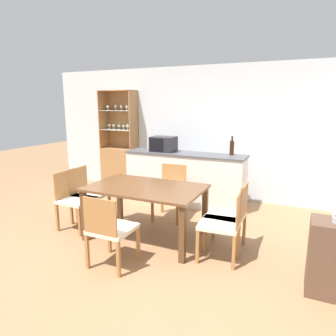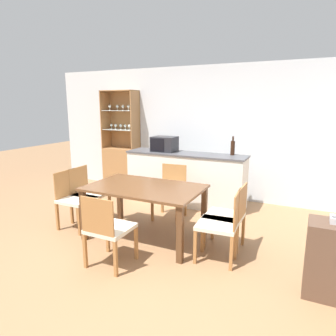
{
  "view_description": "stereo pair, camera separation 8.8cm",
  "coord_description": "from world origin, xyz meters",
  "px_view_note": "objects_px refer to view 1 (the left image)",
  "views": [
    {
      "loc": [
        1.94,
        -3.05,
        1.83
      ],
      "look_at": [
        0.01,
        1.16,
        0.83
      ],
      "focal_mm": 32.0,
      "sensor_mm": 36.0,
      "label": 1
    },
    {
      "loc": [
        2.02,
        -3.01,
        1.83
      ],
      "look_at": [
        0.01,
        1.16,
        0.83
      ],
      "focal_mm": 32.0,
      "sensor_mm": 36.0,
      "label": 2
    }
  ],
  "objects_px": {
    "dining_chair_side_right_far": "(229,216)",
    "dining_chair_side_left_far": "(88,194)",
    "dining_table": "(146,193)",
    "display_cabinet": "(120,160)",
    "wine_bottle": "(232,147)",
    "dining_chair_head_near": "(110,229)",
    "dining_chair_head_far": "(170,191)",
    "side_cabinet": "(335,259)",
    "dining_chair_side_right_near": "(223,224)",
    "dining_chair_side_left_near": "(75,199)",
    "microwave": "(163,144)"
  },
  "relations": [
    {
      "from": "dining_chair_side_right_far",
      "to": "dining_chair_side_left_far",
      "type": "distance_m",
      "value": 2.23
    },
    {
      "from": "dining_chair_side_right_far",
      "to": "dining_table",
      "type": "bearing_deg",
      "value": 97.85
    },
    {
      "from": "display_cabinet",
      "to": "dining_chair_side_left_far",
      "type": "distance_m",
      "value": 2.03
    },
    {
      "from": "dining_table",
      "to": "wine_bottle",
      "type": "relative_size",
      "value": 4.74
    },
    {
      "from": "dining_chair_head_near",
      "to": "dining_chair_head_far",
      "type": "bearing_deg",
      "value": 90.24
    },
    {
      "from": "wine_bottle",
      "to": "side_cabinet",
      "type": "height_order",
      "value": "wine_bottle"
    },
    {
      "from": "display_cabinet",
      "to": "dining_chair_side_right_near",
      "type": "xyz_separation_m",
      "value": [
        2.89,
        -2.2,
        -0.16
      ]
    },
    {
      "from": "dining_chair_head_near",
      "to": "dining_chair_side_left_near",
      "type": "xyz_separation_m",
      "value": [
        -1.12,
        0.68,
        0.0
      ]
    },
    {
      "from": "microwave",
      "to": "dining_chair_side_left_near",
      "type": "bearing_deg",
      "value": -109.72
    },
    {
      "from": "dining_chair_side_left_far",
      "to": "wine_bottle",
      "type": "distance_m",
      "value": 2.54
    },
    {
      "from": "dining_chair_head_far",
      "to": "dining_chair_side_left_near",
      "type": "bearing_deg",
      "value": 37.08
    },
    {
      "from": "dining_chair_side_left_far",
      "to": "dining_table",
      "type": "bearing_deg",
      "value": 81.33
    },
    {
      "from": "dining_chair_head_far",
      "to": "side_cabinet",
      "type": "height_order",
      "value": "dining_chair_head_far"
    },
    {
      "from": "dining_chair_head_near",
      "to": "dining_chair_side_right_near",
      "type": "relative_size",
      "value": 1.0
    },
    {
      "from": "dining_chair_head_near",
      "to": "dining_chair_side_right_near",
      "type": "distance_m",
      "value": 1.31
    },
    {
      "from": "dining_chair_side_left_far",
      "to": "wine_bottle",
      "type": "bearing_deg",
      "value": 128.94
    },
    {
      "from": "dining_chair_side_left_near",
      "to": "wine_bottle",
      "type": "relative_size",
      "value": 2.62
    },
    {
      "from": "dining_chair_side_right_near",
      "to": "dining_table",
      "type": "bearing_deg",
      "value": 78.34
    },
    {
      "from": "dining_chair_head_near",
      "to": "microwave",
      "type": "distance_m",
      "value": 2.56
    },
    {
      "from": "display_cabinet",
      "to": "dining_chair_head_far",
      "type": "xyz_separation_m",
      "value": [
        1.77,
        -1.23,
        -0.16
      ]
    },
    {
      "from": "dining_chair_side_right_near",
      "to": "dining_chair_side_left_near",
      "type": "bearing_deg",
      "value": 85.69
    },
    {
      "from": "dining_chair_side_right_far",
      "to": "microwave",
      "type": "relative_size",
      "value": 1.94
    },
    {
      "from": "microwave",
      "to": "dining_chair_side_right_far",
      "type": "bearing_deg",
      "value": -42.09
    },
    {
      "from": "dining_chair_side_left_near",
      "to": "microwave",
      "type": "relative_size",
      "value": 1.94
    },
    {
      "from": "dining_chair_side_right_near",
      "to": "dining_chair_side_left_far",
      "type": "relative_size",
      "value": 1.0
    },
    {
      "from": "dining_chair_side_right_far",
      "to": "dining_chair_head_far",
      "type": "height_order",
      "value": "same"
    },
    {
      "from": "microwave",
      "to": "wine_bottle",
      "type": "height_order",
      "value": "wine_bottle"
    },
    {
      "from": "dining_chair_head_far",
      "to": "wine_bottle",
      "type": "distance_m",
      "value": 1.35
    },
    {
      "from": "dining_chair_side_right_far",
      "to": "microwave",
      "type": "bearing_deg",
      "value": 48.34
    },
    {
      "from": "dining_table",
      "to": "dining_chair_head_near",
      "type": "bearing_deg",
      "value": -90.01
    },
    {
      "from": "display_cabinet",
      "to": "dining_chair_side_left_far",
      "type": "height_order",
      "value": "display_cabinet"
    },
    {
      "from": "dining_chair_side_right_far",
      "to": "dining_chair_side_left_near",
      "type": "xyz_separation_m",
      "value": [
        -2.23,
        -0.29,
        0.0
      ]
    },
    {
      "from": "dining_table",
      "to": "dining_chair_side_left_near",
      "type": "distance_m",
      "value": 1.14
    },
    {
      "from": "dining_chair_head_far",
      "to": "dining_chair_side_right_far",
      "type": "bearing_deg",
      "value": 144.44
    },
    {
      "from": "side_cabinet",
      "to": "dining_chair_side_right_far",
      "type": "bearing_deg",
      "value": 156.05
    },
    {
      "from": "dining_chair_side_right_far",
      "to": "dining_chair_side_left_near",
      "type": "relative_size",
      "value": 1.0
    },
    {
      "from": "microwave",
      "to": "wine_bottle",
      "type": "distance_m",
      "value": 1.26
    },
    {
      "from": "side_cabinet",
      "to": "dining_chair_head_near",
      "type": "bearing_deg",
      "value": -168.49
    },
    {
      "from": "dining_table",
      "to": "dining_chair_side_right_far",
      "type": "height_order",
      "value": "dining_chair_side_right_far"
    },
    {
      "from": "display_cabinet",
      "to": "dining_chair_head_near",
      "type": "height_order",
      "value": "display_cabinet"
    },
    {
      "from": "wine_bottle",
      "to": "side_cabinet",
      "type": "bearing_deg",
      "value": -54.35
    },
    {
      "from": "display_cabinet",
      "to": "dining_chair_head_near",
      "type": "xyz_separation_m",
      "value": [
        1.78,
        -2.89,
        -0.16
      ]
    },
    {
      "from": "display_cabinet",
      "to": "dining_chair_side_right_near",
      "type": "height_order",
      "value": "display_cabinet"
    },
    {
      "from": "dining_chair_side_right_far",
      "to": "side_cabinet",
      "type": "xyz_separation_m",
      "value": [
        1.15,
        -0.51,
        -0.07
      ]
    },
    {
      "from": "dining_chair_side_right_far",
      "to": "dining_chair_head_far",
      "type": "bearing_deg",
      "value": 59.0
    },
    {
      "from": "dining_chair_head_far",
      "to": "wine_bottle",
      "type": "xyz_separation_m",
      "value": [
        0.77,
        0.9,
        0.64
      ]
    },
    {
      "from": "dining_chair_side_right_near",
      "to": "side_cabinet",
      "type": "relative_size",
      "value": 1.15
    },
    {
      "from": "dining_table",
      "to": "dining_chair_side_right_near",
      "type": "bearing_deg",
      "value": -7.26
    },
    {
      "from": "display_cabinet",
      "to": "dining_chair_side_left_far",
      "type": "xyz_separation_m",
      "value": [
        0.66,
        -1.91,
        -0.16
      ]
    },
    {
      "from": "wine_bottle",
      "to": "dining_chair_side_right_far",
      "type": "bearing_deg",
      "value": -77.47
    }
  ]
}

